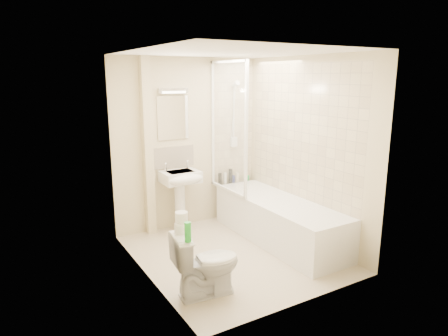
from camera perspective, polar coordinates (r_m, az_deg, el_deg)
floor at (r=5.03m, az=1.36°, el=-12.20°), size 2.50×2.50×0.00m
wall_back at (r=5.73m, az=-5.21°, el=3.48°), size 2.20×0.02×2.40m
wall_left at (r=4.19m, az=-11.44°, el=-0.28°), size 0.02×2.50×2.40m
wall_right at (r=5.31m, az=11.58°, el=2.50°), size 0.02×2.50×2.40m
ceiling at (r=4.56m, az=1.53°, el=16.23°), size 2.20×2.50×0.02m
tile_back at (r=6.04m, az=1.27°, el=6.18°), size 0.70×0.01×1.75m
tile_right at (r=5.32m, az=11.07°, el=5.00°), size 0.01×2.10×1.75m
pipe_boxing at (r=5.44m, az=-10.84°, el=2.80°), size 0.12×0.12×2.40m
splashback at (r=5.66m, az=-7.14°, el=1.57°), size 0.60×0.02×0.30m
mirror at (r=5.58m, az=-7.29°, el=7.11°), size 0.46×0.01×0.60m
strip_light at (r=5.53m, az=-7.30°, el=10.91°), size 0.42×0.07×0.07m
bathtub at (r=5.38m, az=7.82°, el=-7.28°), size 0.70×2.10×0.55m
shower_screen at (r=5.49m, az=0.58°, el=5.75°), size 0.04×0.92×1.80m
shower_fixture at (r=5.99m, az=1.49°, el=7.29°), size 0.10×0.16×0.99m
pedestal_sink at (r=5.54m, az=-6.10°, el=-2.27°), size 0.51×0.47×0.98m
bottle_black_a at (r=5.99m, az=-0.57°, el=-1.56°), size 0.05×0.05×0.17m
bottle_white_a at (r=6.03m, az=0.15°, el=-1.47°), size 0.05×0.05×0.17m
bottle_black_b at (r=6.07m, az=0.94°, el=-1.14°), size 0.06×0.06×0.22m
bottle_blue at (r=6.11m, az=1.30°, el=-1.57°), size 0.06×0.06×0.11m
bottle_cream at (r=6.14m, az=1.88°, el=-1.32°), size 0.06×0.06×0.14m
bottle_green at (r=6.25m, az=3.36°, el=-1.40°), size 0.06×0.06×0.08m
toilet at (r=4.06m, az=-2.54°, el=-13.43°), size 0.53×0.75×0.67m
toilet_roll_lower at (r=3.87m, az=-6.29°, el=-8.56°), size 0.11×0.11×0.10m
toilet_roll_upper at (r=3.86m, az=-6.10°, el=-7.02°), size 0.12×0.12×0.10m
green_bottle at (r=3.67m, az=-5.19°, el=-9.09°), size 0.06×0.06×0.19m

